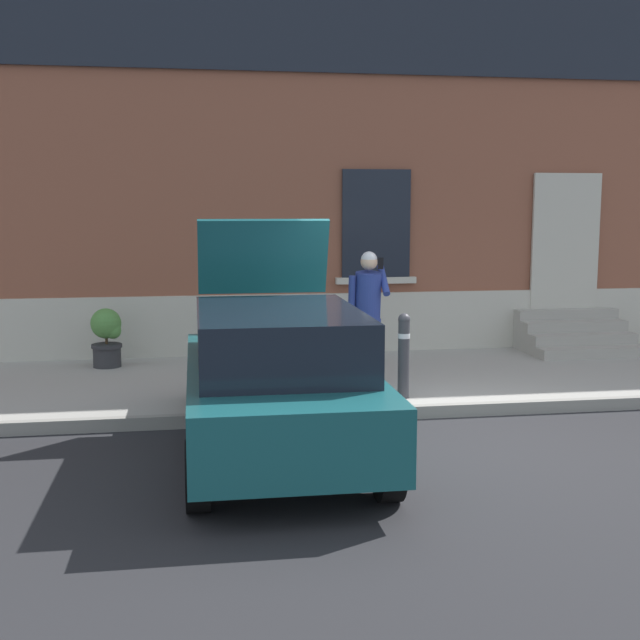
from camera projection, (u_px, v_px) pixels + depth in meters
ground_plane at (432, 441)px, 8.69m from camera, size 80.00×80.00×0.00m
sidewalk at (374, 379)px, 11.41m from camera, size 24.00×3.60×0.15m
curb_edge at (409, 412)px, 9.59m from camera, size 24.00×0.12×0.15m
building_facade at (342, 129)px, 13.34m from camera, size 24.00×1.52×7.50m
entrance_stoop at (574, 336)px, 13.23m from camera, size 1.73×1.28×0.64m
hatchback_car_teal at (277, 378)px, 8.05m from camera, size 1.81×4.08×2.34m
bollard_near_person at (404, 352)px, 9.91m from camera, size 0.15×0.15×1.04m
person_on_phone at (368, 309)px, 10.65m from camera, size 0.51×0.48×1.75m
planter_charcoal at (107, 336)px, 11.84m from camera, size 0.44×0.44×0.86m
planter_cream at (244, 331)px, 12.34m from camera, size 0.44×0.44×0.86m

